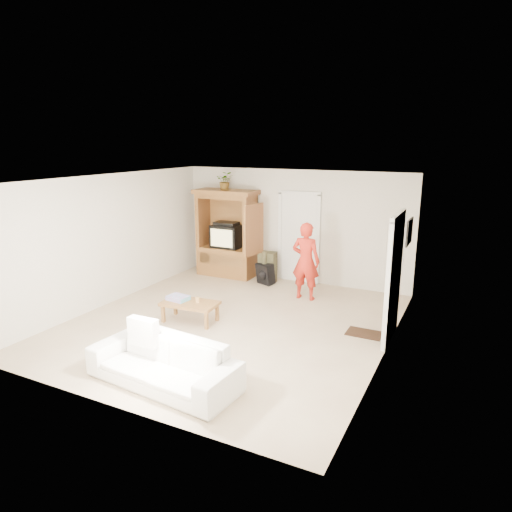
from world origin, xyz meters
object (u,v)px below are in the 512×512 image
at_px(armoire, 228,239).
at_px(man, 306,261).
at_px(sofa, 163,363).
at_px(coffee_table, 190,305).

bearing_deg(armoire, man, -19.09).
xyz_separation_m(man, sofa, (-0.50, -4.13, -0.50)).
distance_m(armoire, coffee_table, 3.11).
bearing_deg(man, coffee_table, 55.65).
xyz_separation_m(armoire, coffee_table, (0.88, -2.93, -0.58)).
height_order(armoire, man, armoire).
bearing_deg(coffee_table, armoire, 101.70).
relative_size(armoire, man, 1.29).
relative_size(man, sofa, 0.76).
height_order(armoire, sofa, armoire).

